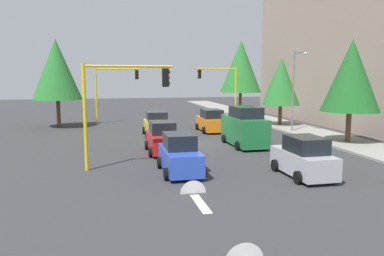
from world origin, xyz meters
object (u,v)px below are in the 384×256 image
object	(u,v)px
traffic_signal_near_right	(121,95)
car_red	(163,139)
tree_roadside_mid	(281,81)
tree_opposite_side	(56,69)
car_blue	(180,155)
delivery_van_green	(244,128)
car_yellow	(157,125)
car_orange	(211,121)
traffic_signal_far_left	(220,83)
car_silver	(304,158)
street_lamp_curbside	(296,82)
tree_roadside_far	(241,67)
tree_roadside_near	(351,76)
traffic_signal_far_right	(114,84)

from	to	relation	value
traffic_signal_near_right	car_red	distance (m)	5.48
tree_roadside_mid	traffic_signal_near_right	bearing A→B (deg)	-48.22
tree_opposite_side	car_blue	bearing A→B (deg)	22.54
delivery_van_green	car_yellow	size ratio (longest dim) A/B	1.20
car_yellow	car_orange	world-z (taller)	same
car_orange	traffic_signal_far_left	bearing A→B (deg)	157.90
car_silver	car_blue	size ratio (longest dim) A/B	1.00
street_lamp_curbside	car_orange	xyz separation A→B (m)	(-2.40, -6.72, -3.45)
car_silver	car_orange	world-z (taller)	same
car_yellow	car_silver	distance (m)	15.14
car_red	car_silver	xyz separation A→B (m)	(7.26, 5.83, -0.00)
tree_roadside_mid	car_silver	size ratio (longest dim) A/B	1.71
tree_roadside_mid	delivery_van_green	world-z (taller)	tree_roadside_mid
street_lamp_curbside	car_red	xyz separation A→B (m)	(5.87, -12.22, -3.45)
traffic_signal_near_right	car_red	world-z (taller)	traffic_signal_near_right
car_blue	delivery_van_green	bearing A→B (deg)	137.49
tree_roadside_mid	car_orange	size ratio (longest dim) A/B	1.62
street_lamp_curbside	tree_roadside_far	xyz separation A→B (m)	(-14.39, 0.30, 1.68)
tree_roadside_near	car_red	xyz separation A→B (m)	(0.26, -13.52, -3.97)
car_orange	tree_roadside_near	bearing A→B (deg)	45.03
delivery_van_green	car_red	size ratio (longest dim) A/B	1.22
street_lamp_curbside	car_red	distance (m)	13.99
street_lamp_curbside	tree_roadside_mid	distance (m)	4.46
street_lamp_curbside	tree_opposite_side	size ratio (longest dim) A/B	0.84
tree_opposite_side	tree_roadside_near	bearing A→B (deg)	56.93
tree_roadside_far	car_red	world-z (taller)	tree_roadside_far
car_red	car_yellow	world-z (taller)	same
car_silver	car_red	bearing A→B (deg)	-141.24
tree_roadside_mid	car_blue	xyz separation A→B (m)	(15.52, -12.90, -3.45)
traffic_signal_far_left	car_red	xyz separation A→B (m)	(16.26, -8.74, -3.21)
tree_roadside_near	tree_opposite_side	bearing A→B (deg)	-123.07
tree_roadside_far	tree_roadside_mid	xyz separation A→B (m)	(10.00, 0.50, -1.68)
tree_roadside_far	delivery_van_green	world-z (taller)	tree_roadside_far
car_blue	car_red	bearing A→B (deg)	-178.70
car_red	tree_roadside_far	bearing A→B (deg)	148.29
traffic_signal_near_right	car_orange	bearing A→B (deg)	145.87
tree_roadside_far	car_silver	distance (m)	28.78
car_yellow	traffic_signal_far_left	bearing A→B (deg)	138.63
traffic_signal_far_left	car_orange	world-z (taller)	traffic_signal_far_left
street_lamp_curbside	tree_roadside_far	bearing A→B (deg)	178.81
street_lamp_curbside	car_yellow	xyz separation A→B (m)	(-1.05, -11.71, -3.45)
traffic_signal_near_right	traffic_signal_far_left	distance (m)	23.01
traffic_signal_near_right	car_red	size ratio (longest dim) A/B	1.39
car_silver	tree_opposite_side	bearing A→B (deg)	-147.31
car_red	car_blue	xyz separation A→B (m)	(5.26, 0.12, -0.00)
traffic_signal_far_right	car_red	world-z (taller)	traffic_signal_far_right
tree_roadside_near	delivery_van_green	distance (m)	8.45
delivery_van_green	traffic_signal_far_left	bearing A→B (deg)	169.45
delivery_van_green	car_yellow	distance (m)	7.98
street_lamp_curbside	delivery_van_green	bearing A→B (deg)	-52.64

